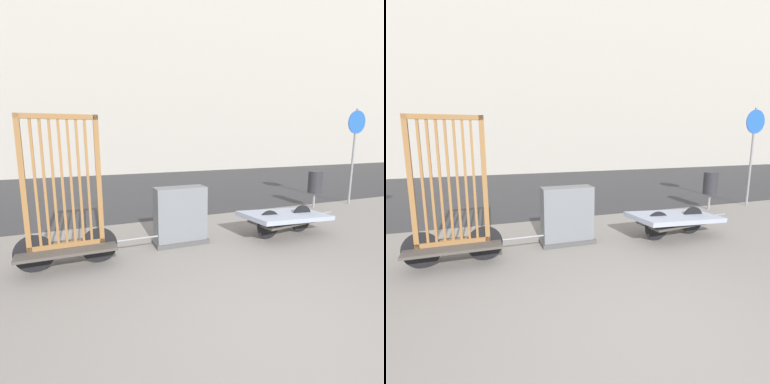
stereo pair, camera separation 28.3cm
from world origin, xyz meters
TOP-DOWN VIEW (x-y plane):
  - ground_plane at (0.00, 0.00)m, footprint 60.00×60.00m
  - road_strip at (0.00, 8.85)m, footprint 56.00×8.91m
  - building_facade at (0.00, 15.31)m, footprint 48.00×4.00m
  - bike_cart_with_bedframe at (-1.98, 2.44)m, footprint 2.11×0.69m
  - bike_cart_with_mattress at (1.99, 2.44)m, footprint 2.34×1.10m
  - utility_cabinet at (-0.10, 2.76)m, footprint 0.97×0.42m
  - trash_bin at (4.23, 4.04)m, footprint 0.36×0.36m
  - sign_post at (5.55, 4.03)m, footprint 0.63×0.06m

SIDE VIEW (x-z plane):
  - ground_plane at x=0.00m, z-range 0.00..0.00m
  - road_strip at x=0.00m, z-range 0.00..0.01m
  - bike_cart_with_mattress at x=1.99m, z-range 0.09..0.63m
  - utility_cabinet at x=-0.10m, z-range -0.04..1.00m
  - trash_bin at x=4.23m, z-range 0.20..1.20m
  - bike_cart_with_bedframe at x=-1.98m, z-range -0.36..1.87m
  - sign_post at x=5.55m, z-range 0.44..3.11m
  - building_facade at x=0.00m, z-range 0.00..12.72m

